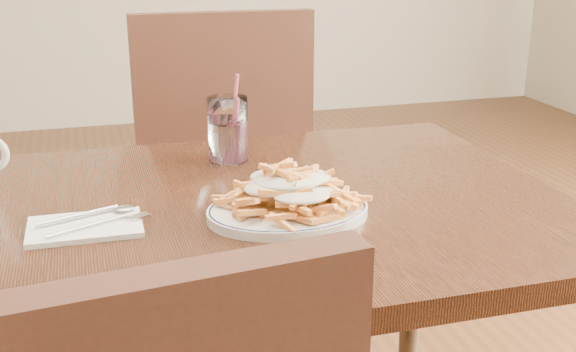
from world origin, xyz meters
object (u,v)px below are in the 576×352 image
object	(u,v)px
chair_far	(219,165)
water_glass	(228,133)
loaded_fries	(288,186)
fries_plate	(288,211)
table	(221,247)

from	to	relation	value
chair_far	water_glass	world-z (taller)	chair_far
loaded_fries	fries_plate	bearing A→B (deg)	180.00
chair_far	water_glass	xyz separation A→B (m)	(-0.08, -0.52, 0.24)
table	water_glass	xyz separation A→B (m)	(0.07, 0.24, 0.14)
chair_far	fries_plate	world-z (taller)	chair_far
table	chair_far	xyz separation A→B (m)	(0.14, 0.77, -0.10)
table	fries_plate	bearing A→B (deg)	-40.45
loaded_fries	water_glass	size ratio (longest dim) A/B	1.43
table	fries_plate	world-z (taller)	fries_plate
chair_far	table	bearing A→B (deg)	-100.67
table	fries_plate	size ratio (longest dim) A/B	3.80
water_glass	fries_plate	bearing A→B (deg)	-84.69
loaded_fries	water_glass	bearing A→B (deg)	95.31
table	loaded_fries	world-z (taller)	loaded_fries
chair_far	fries_plate	size ratio (longest dim) A/B	3.17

